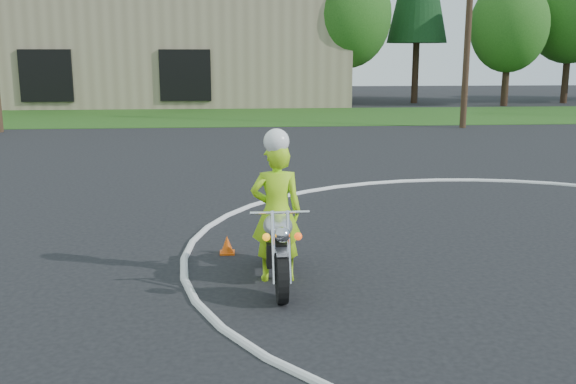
{
  "coord_description": "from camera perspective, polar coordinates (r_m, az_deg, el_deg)",
  "views": [
    {
      "loc": [
        -5.16,
        -6.83,
        3.19
      ],
      "look_at": [
        -4.35,
        2.87,
        1.1
      ],
      "focal_mm": 40.0,
      "sensor_mm": 36.0,
      "label": 1
    }
  ],
  "objects": [
    {
      "name": "rider_primary_grp",
      "position": [
        9.07,
        -1.04,
        -1.46
      ],
      "size": [
        0.73,
        0.49,
        2.2
      ],
      "rotation": [
        0.0,
        0.0,
        0.01
      ],
      "color": "#ABED18",
      "rests_on": "ground"
    },
    {
      "name": "warehouse",
      "position": [
        48.56,
        -20.63,
        12.5
      ],
      "size": [
        41.0,
        17.0,
        8.3
      ],
      "color": "tan",
      "rests_on": "ground"
    },
    {
      "name": "utility_poles",
      "position": [
        29.7,
        15.83,
        15.54
      ],
      "size": [
        41.6,
        1.12,
        10.0
      ],
      "color": "#473321",
      "rests_on": "ground"
    },
    {
      "name": "treeline",
      "position": [
        46.12,
        21.68,
        15.54
      ],
      "size": [
        38.2,
        8.1,
        14.52
      ],
      "color": "#382619",
      "rests_on": "ground"
    },
    {
      "name": "grass_strip",
      "position": [
        34.37,
        3.9,
        6.77
      ],
      "size": [
        120.0,
        10.0,
        0.02
      ],
      "primitive_type": "cube",
      "color": "#1E4714",
      "rests_on": "ground"
    },
    {
      "name": "primary_motorcycle",
      "position": [
        9.06,
        -0.94,
        -4.65
      ],
      "size": [
        0.79,
        2.25,
        1.19
      ],
      "rotation": [
        0.0,
        0.0,
        0.01
      ],
      "color": "black",
      "rests_on": "ground"
    }
  ]
}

